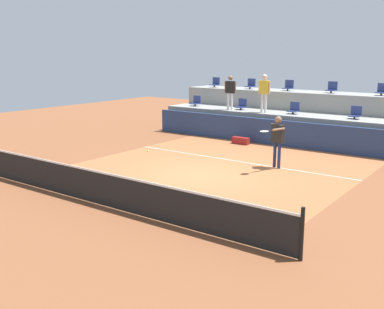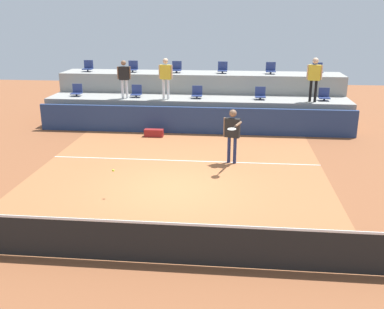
{
  "view_description": "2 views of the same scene",
  "coord_description": "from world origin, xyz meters",
  "px_view_note": "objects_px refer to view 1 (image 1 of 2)",
  "views": [
    {
      "loc": [
        8.3,
        -11.73,
        3.85
      ],
      "look_at": [
        0.31,
        -0.81,
        0.87
      ],
      "focal_mm": 42.83,
      "sensor_mm": 36.0,
      "label": 1
    },
    {
      "loc": [
        1.69,
        -11.52,
        4.72
      ],
      "look_at": [
        0.53,
        -0.04,
        1.02
      ],
      "focal_mm": 41.19,
      "sensor_mm": 36.0,
      "label": 2
    }
  ],
  "objects_px": {
    "tennis_ball": "(148,151)",
    "spectator_in_grey": "(230,89)",
    "stadium_chair_lower_left": "(242,105)",
    "stadium_chair_upper_mid_right": "(332,88)",
    "spectator_leaning_on_rail": "(264,90)",
    "stadium_chair_upper_right": "(382,90)",
    "stadium_chair_lower_right": "(355,114)",
    "stadium_chair_upper_left": "(251,85)",
    "stadium_chair_lower_far_left": "(196,102)",
    "stadium_chair_lower_center": "(294,109)",
    "tennis_player": "(277,136)",
    "equipment_bag": "(241,141)",
    "stadium_chair_upper_far_left": "(215,83)",
    "stadium_chair_upper_mid_left": "(288,86)"
  },
  "relations": [
    {
      "from": "tennis_ball",
      "to": "spectator_in_grey",
      "type": "bearing_deg",
      "value": 101.58
    },
    {
      "from": "stadium_chair_lower_left",
      "to": "stadium_chair_upper_mid_right",
      "type": "relative_size",
      "value": 1.0
    },
    {
      "from": "spectator_in_grey",
      "to": "spectator_leaning_on_rail",
      "type": "xyz_separation_m",
      "value": [
        1.78,
        -0.0,
        0.08
      ]
    },
    {
      "from": "stadium_chair_lower_left",
      "to": "stadium_chair_upper_right",
      "type": "relative_size",
      "value": 1.0
    },
    {
      "from": "stadium_chair_lower_right",
      "to": "spectator_leaning_on_rail",
      "type": "relative_size",
      "value": 0.3
    },
    {
      "from": "stadium_chair_upper_left",
      "to": "spectator_leaning_on_rail",
      "type": "relative_size",
      "value": 0.3
    },
    {
      "from": "stadium_chair_lower_far_left",
      "to": "stadium_chair_lower_center",
      "type": "relative_size",
      "value": 1.0
    },
    {
      "from": "stadium_chair_lower_far_left",
      "to": "stadium_chair_upper_right",
      "type": "relative_size",
      "value": 1.0
    },
    {
      "from": "stadium_chair_lower_center",
      "to": "tennis_player",
      "type": "distance_m",
      "value": 5.18
    },
    {
      "from": "stadium_chair_upper_right",
      "to": "equipment_bag",
      "type": "distance_m",
      "value": 6.41
    },
    {
      "from": "stadium_chair_upper_far_left",
      "to": "tennis_player",
      "type": "distance_m",
      "value": 9.74
    },
    {
      "from": "stadium_chair_upper_left",
      "to": "stadium_chair_upper_right",
      "type": "height_order",
      "value": "same"
    },
    {
      "from": "stadium_chair_upper_left",
      "to": "spectator_leaning_on_rail",
      "type": "xyz_separation_m",
      "value": [
        1.91,
        -2.18,
        -0.03
      ]
    },
    {
      "from": "stadium_chair_lower_center",
      "to": "stadium_chair_upper_left",
      "type": "relative_size",
      "value": 1.0
    },
    {
      "from": "stadium_chair_upper_mid_right",
      "to": "spectator_leaning_on_rail",
      "type": "bearing_deg",
      "value": -136.59
    },
    {
      "from": "stadium_chair_lower_center",
      "to": "spectator_in_grey",
      "type": "height_order",
      "value": "spectator_in_grey"
    },
    {
      "from": "stadium_chair_lower_center",
      "to": "stadium_chair_upper_mid_left",
      "type": "xyz_separation_m",
      "value": [
        -1.12,
        1.8,
        0.85
      ]
    },
    {
      "from": "tennis_player",
      "to": "stadium_chair_upper_mid_right",
      "type": "bearing_deg",
      "value": 94.9
    },
    {
      "from": "stadium_chair_upper_mid_left",
      "to": "tennis_ball",
      "type": "bearing_deg",
      "value": -92.27
    },
    {
      "from": "stadium_chair_upper_far_left",
      "to": "stadium_chair_upper_mid_right",
      "type": "height_order",
      "value": "same"
    },
    {
      "from": "stadium_chair_upper_far_left",
      "to": "stadium_chair_upper_left",
      "type": "distance_m",
      "value": 2.17
    },
    {
      "from": "stadium_chair_upper_right",
      "to": "spectator_leaning_on_rail",
      "type": "xyz_separation_m",
      "value": [
        -4.5,
        -2.18,
        -0.03
      ]
    },
    {
      "from": "stadium_chair_upper_far_left",
      "to": "spectator_leaning_on_rail",
      "type": "xyz_separation_m",
      "value": [
        4.07,
        -2.18,
        -0.03
      ]
    },
    {
      "from": "spectator_in_grey",
      "to": "equipment_bag",
      "type": "distance_m",
      "value": 2.97
    },
    {
      "from": "tennis_player",
      "to": "spectator_leaning_on_rail",
      "type": "xyz_separation_m",
      "value": [
        -2.88,
        4.53,
        1.17
      ]
    },
    {
      "from": "stadium_chair_lower_center",
      "to": "stadium_chair_lower_right",
      "type": "height_order",
      "value": "same"
    },
    {
      "from": "stadium_chair_upper_mid_left",
      "to": "tennis_player",
      "type": "height_order",
      "value": "stadium_chair_upper_mid_left"
    },
    {
      "from": "stadium_chair_upper_right",
      "to": "tennis_ball",
      "type": "distance_m",
      "value": 11.01
    },
    {
      "from": "tennis_player",
      "to": "stadium_chair_lower_right",
      "type": "bearing_deg",
      "value": 77.35
    },
    {
      "from": "stadium_chair_lower_far_left",
      "to": "spectator_leaning_on_rail",
      "type": "bearing_deg",
      "value": -5.42
    },
    {
      "from": "stadium_chair_upper_right",
      "to": "stadium_chair_lower_left",
      "type": "bearing_deg",
      "value": -162.94
    },
    {
      "from": "tennis_player",
      "to": "spectator_in_grey",
      "type": "relative_size",
      "value": 1.12
    },
    {
      "from": "spectator_leaning_on_rail",
      "to": "stadium_chair_upper_far_left",
      "type": "bearing_deg",
      "value": 151.81
    },
    {
      "from": "stadium_chair_lower_far_left",
      "to": "tennis_player",
      "type": "bearing_deg",
      "value": -35.33
    },
    {
      "from": "stadium_chair_lower_far_left",
      "to": "stadium_chair_lower_left",
      "type": "relative_size",
      "value": 1.0
    },
    {
      "from": "stadium_chair_upper_left",
      "to": "stadium_chair_upper_far_left",
      "type": "bearing_deg",
      "value": 180.0
    },
    {
      "from": "stadium_chair_lower_center",
      "to": "tennis_ball",
      "type": "height_order",
      "value": "stadium_chair_lower_center"
    },
    {
      "from": "stadium_chair_lower_far_left",
      "to": "tennis_ball",
      "type": "xyz_separation_m",
      "value": [
        3.83,
        -8.02,
        -0.72
      ]
    },
    {
      "from": "stadium_chair_lower_far_left",
      "to": "stadium_chair_upper_left",
      "type": "xyz_separation_m",
      "value": [
        2.14,
        1.8,
        0.85
      ]
    },
    {
      "from": "stadium_chair_upper_far_left",
      "to": "tennis_ball",
      "type": "height_order",
      "value": "stadium_chair_upper_far_left"
    },
    {
      "from": "stadium_chair_lower_left",
      "to": "stadium_chair_upper_left",
      "type": "relative_size",
      "value": 1.0
    },
    {
      "from": "stadium_chair_lower_right",
      "to": "stadium_chair_upper_left",
      "type": "height_order",
      "value": "stadium_chair_upper_left"
    },
    {
      "from": "stadium_chair_upper_mid_right",
      "to": "equipment_bag",
      "type": "xyz_separation_m",
      "value": [
        -2.58,
        -3.7,
        -2.16
      ]
    },
    {
      "from": "stadium_chair_lower_center",
      "to": "stadium_chair_upper_far_left",
      "type": "bearing_deg",
      "value": 161.46
    },
    {
      "from": "stadium_chair_lower_left",
      "to": "stadium_chair_upper_mid_left",
      "type": "xyz_separation_m",
      "value": [
        1.54,
        1.8,
        0.85
      ]
    },
    {
      "from": "stadium_chair_upper_mid_right",
      "to": "equipment_bag",
      "type": "bearing_deg",
      "value": -124.95
    },
    {
      "from": "stadium_chair_upper_mid_right",
      "to": "stadium_chair_upper_far_left",
      "type": "bearing_deg",
      "value": 180.0
    },
    {
      "from": "stadium_chair_lower_center",
      "to": "spectator_in_grey",
      "type": "relative_size",
      "value": 0.32
    },
    {
      "from": "stadium_chair_lower_center",
      "to": "stadium_chair_upper_left",
      "type": "bearing_deg",
      "value": 150.64
    },
    {
      "from": "stadium_chair_lower_far_left",
      "to": "stadium_chair_upper_left",
      "type": "height_order",
      "value": "stadium_chair_upper_left"
    }
  ]
}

